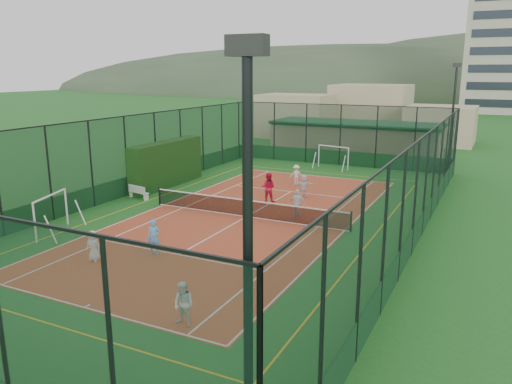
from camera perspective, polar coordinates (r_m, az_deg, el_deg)
ground at (r=27.13m, az=-1.09°, el=-2.86°), size 300.00×300.00×0.00m
court_slab at (r=27.13m, az=-1.09°, el=-2.85°), size 11.17×23.97×0.01m
tennis_net at (r=26.98m, az=-1.10°, el=-1.78°), size 11.67×0.12×1.06m
perimeter_fence at (r=26.52m, az=-1.12°, el=2.33°), size 18.12×34.12×5.00m
floodlight_se at (r=8.16m, az=-0.90°, el=-12.72°), size 0.60×0.26×8.25m
floodlight_ne at (r=40.00m, az=21.49°, el=7.61°), size 0.60×0.26×8.25m
clubhouse at (r=47.06m, az=11.33°, el=5.95°), size 15.20×7.20×3.15m
distant_hills at (r=173.68m, az=22.60°, el=10.18°), size 200.00×60.00×24.00m
hedge_left at (r=34.59m, az=-10.15°, el=3.18°), size 1.05×7.01×3.07m
white_bench at (r=31.67m, az=-13.26°, el=0.04°), size 1.63×0.77×0.88m
futsal_goal_near at (r=26.19m, az=-22.34°, el=-2.39°), size 3.04×1.69×1.88m
futsal_goal_far at (r=40.79m, az=8.81°, el=3.92°), size 2.89×1.35×1.79m
child_near_left at (r=21.91m, az=-18.12°, el=-5.85°), size 0.70×0.52×1.30m
child_near_mid at (r=21.96m, az=-11.59°, el=-5.08°), size 0.65×0.54×1.53m
child_near_right at (r=15.93m, az=-8.27°, el=-12.57°), size 0.75×0.61×1.44m
child_far_left at (r=34.83m, az=4.62°, el=2.02°), size 1.02×0.91×1.37m
child_far_right at (r=26.99m, az=4.76°, el=-1.29°), size 0.94×0.54×1.52m
child_far_back at (r=31.35m, az=5.46°, el=0.73°), size 1.37×0.94×1.42m
coach at (r=29.92m, az=1.41°, el=0.51°), size 0.97×0.82×1.78m
tennis_balls at (r=28.01m, az=1.79°, el=-2.23°), size 6.60×1.34×0.07m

